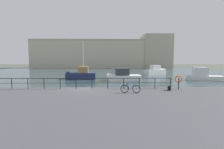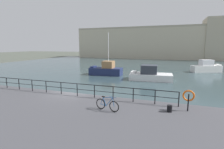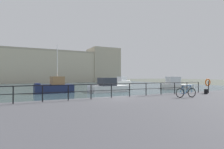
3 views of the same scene
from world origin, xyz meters
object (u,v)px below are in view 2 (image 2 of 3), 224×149
object	(u,v)px
harbor_building	(166,43)
moored_green_narrowboat	(106,70)
mooring_bollard	(170,109)
life_ring_stand	(189,96)
parked_bicycle	(107,105)
moored_small_launch	(150,75)
moored_blue_motorboat	(206,67)

from	to	relation	value
harbor_building	moored_green_narrowboat	distance (m)	45.59
mooring_bollard	moored_green_narrowboat	bearing A→B (deg)	122.94
harbor_building	mooring_bollard	distance (m)	62.01
harbor_building	moored_green_narrowboat	size ratio (longest dim) A/B	8.38
harbor_building	life_ring_stand	world-z (taller)	harbor_building
parked_bicycle	mooring_bollard	distance (m)	4.03
moored_small_launch	life_ring_stand	world-z (taller)	life_ring_stand
harbor_building	mooring_bollard	bearing A→B (deg)	-86.94
parked_bicycle	life_ring_stand	bearing A→B (deg)	30.45
moored_green_narrowboat	parked_bicycle	bearing A→B (deg)	108.00
moored_blue_motorboat	mooring_bollard	world-z (taller)	moored_blue_motorboat
parked_bicycle	life_ring_stand	xyz separation A→B (m)	(5.00, 1.69, 0.59)
moored_small_launch	life_ring_stand	distance (m)	14.92
moored_blue_motorboat	parked_bicycle	xyz separation A→B (m)	(-10.02, -27.78, 0.35)
mooring_bollard	life_ring_stand	size ratio (longest dim) A/B	0.31
moored_green_narrowboat	mooring_bollard	distance (m)	20.38
moored_small_launch	life_ring_stand	xyz separation A→B (m)	(4.26, -14.27, 1.04)
moored_small_launch	moored_green_narrowboat	world-z (taller)	moored_green_narrowboat
moored_small_launch	moored_blue_motorboat	size ratio (longest dim) A/B	1.08
moored_green_narrowboat	mooring_bollard	bearing A→B (deg)	119.35
moored_blue_motorboat	moored_green_narrowboat	xyz separation A→B (m)	(-17.23, -9.58, -0.03)
parked_bicycle	moored_green_narrowboat	bearing A→B (deg)	123.33
moored_small_launch	harbor_building	bearing A→B (deg)	-93.82
moored_small_launch	moored_blue_motorboat	distance (m)	15.03
harbor_building	mooring_bollard	xyz separation A→B (m)	(3.30, -61.71, -5.11)
mooring_bollard	life_ring_stand	xyz separation A→B (m)	(1.12, 0.59, 0.75)
harbor_building	moored_green_narrowboat	xyz separation A→B (m)	(-7.78, -44.61, -5.31)
moored_blue_motorboat	moored_small_launch	bearing A→B (deg)	-153.00
harbor_building	life_ring_stand	xyz separation A→B (m)	(4.42, -61.11, -4.35)
moored_green_narrowboat	moored_small_launch	bearing A→B (deg)	160.66
parked_bicycle	mooring_bollard	size ratio (longest dim) A/B	3.97
moored_small_launch	moored_blue_motorboat	bearing A→B (deg)	-132.16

